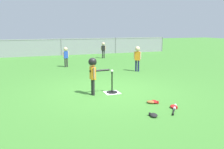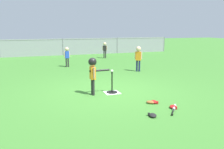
{
  "view_description": "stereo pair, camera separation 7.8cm",
  "coord_description": "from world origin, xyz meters",
  "px_view_note": "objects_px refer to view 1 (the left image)",
  "views": [
    {
      "loc": [
        -2.25,
        -6.54,
        1.91
      ],
      "look_at": [
        0.05,
        -0.18,
        0.55
      ],
      "focal_mm": 37.78,
      "sensor_mm": 36.0,
      "label": 1
    },
    {
      "loc": [
        -2.18,
        -6.56,
        1.91
      ],
      "look_at": [
        0.05,
        -0.18,
        0.55
      ],
      "focal_mm": 37.78,
      "sensor_mm": 36.0,
      "label": 2
    }
  ],
  "objects_px": {
    "batting_tee": "(112,90)",
    "batter_child": "(93,69)",
    "fielder_deep_right": "(137,55)",
    "glove_tossed_aside": "(174,107)",
    "baseball_on_tee": "(112,71)",
    "fielder_near_right": "(103,48)",
    "glove_by_plate": "(154,102)",
    "glove_outfield_drop": "(154,115)",
    "spare_bat_silver": "(175,108)",
    "glove_near_bats": "(151,102)",
    "fielder_deep_center": "(66,54)"
  },
  "relations": [
    {
      "from": "batting_tee",
      "to": "batter_child",
      "type": "distance_m",
      "value": 0.89
    },
    {
      "from": "batter_child",
      "to": "fielder_deep_right",
      "type": "relative_size",
      "value": 0.98
    },
    {
      "from": "batter_child",
      "to": "glove_tossed_aside",
      "type": "xyz_separation_m",
      "value": [
        1.52,
        -1.74,
        -0.73
      ]
    },
    {
      "from": "baseball_on_tee",
      "to": "fielder_near_right",
      "type": "xyz_separation_m",
      "value": [
        2.2,
        7.66,
        -0.02
      ]
    },
    {
      "from": "glove_by_plate",
      "to": "batter_child",
      "type": "bearing_deg",
      "value": 135.46
    },
    {
      "from": "fielder_deep_right",
      "to": "fielder_near_right",
      "type": "height_order",
      "value": "fielder_deep_right"
    },
    {
      "from": "glove_tossed_aside",
      "to": "glove_outfield_drop",
      "type": "height_order",
      "value": "same"
    },
    {
      "from": "spare_bat_silver",
      "to": "glove_near_bats",
      "type": "distance_m",
      "value": 0.66
    },
    {
      "from": "glove_outfield_drop",
      "to": "fielder_near_right",
      "type": "bearing_deg",
      "value": 78.4
    },
    {
      "from": "fielder_deep_right",
      "to": "spare_bat_silver",
      "type": "xyz_separation_m",
      "value": [
        -1.31,
        -4.73,
        -0.68
      ]
    },
    {
      "from": "glove_by_plate",
      "to": "fielder_near_right",
      "type": "bearing_deg",
      "value": 80.42
    },
    {
      "from": "fielder_deep_center",
      "to": "batting_tee",
      "type": "bearing_deg",
      "value": -83.99
    },
    {
      "from": "fielder_deep_center",
      "to": "glove_near_bats",
      "type": "distance_m",
      "value": 6.5
    },
    {
      "from": "baseball_on_tee",
      "to": "fielder_deep_center",
      "type": "height_order",
      "value": "fielder_deep_center"
    },
    {
      "from": "spare_bat_silver",
      "to": "baseball_on_tee",
      "type": "bearing_deg",
      "value": 115.84
    },
    {
      "from": "batting_tee",
      "to": "glove_tossed_aside",
      "type": "xyz_separation_m",
      "value": [
        0.94,
        -1.78,
        -0.06
      ]
    },
    {
      "from": "glove_by_plate",
      "to": "glove_outfield_drop",
      "type": "relative_size",
      "value": 0.99
    },
    {
      "from": "batting_tee",
      "to": "glove_by_plate",
      "type": "relative_size",
      "value": 2.45
    },
    {
      "from": "spare_bat_silver",
      "to": "glove_outfield_drop",
      "type": "bearing_deg",
      "value": -160.87
    },
    {
      "from": "glove_near_bats",
      "to": "glove_tossed_aside",
      "type": "distance_m",
      "value": 0.6
    },
    {
      "from": "spare_bat_silver",
      "to": "batting_tee",
      "type": "bearing_deg",
      "value": 115.84
    },
    {
      "from": "glove_tossed_aside",
      "to": "glove_outfield_drop",
      "type": "distance_m",
      "value": 0.81
    },
    {
      "from": "baseball_on_tee",
      "to": "spare_bat_silver",
      "type": "distance_m",
      "value": 2.16
    },
    {
      "from": "fielder_deep_right",
      "to": "spare_bat_silver",
      "type": "distance_m",
      "value": 4.95
    },
    {
      "from": "batting_tee",
      "to": "glove_near_bats",
      "type": "bearing_deg",
      "value": -64.96
    },
    {
      "from": "batting_tee",
      "to": "spare_bat_silver",
      "type": "bearing_deg",
      "value": -64.16
    },
    {
      "from": "batting_tee",
      "to": "batter_child",
      "type": "relative_size",
      "value": 0.58
    },
    {
      "from": "baseball_on_tee",
      "to": "batter_child",
      "type": "distance_m",
      "value": 0.59
    },
    {
      "from": "spare_bat_silver",
      "to": "glove_near_bats",
      "type": "height_order",
      "value": "glove_near_bats"
    },
    {
      "from": "fielder_deep_center",
      "to": "glove_tossed_aside",
      "type": "distance_m",
      "value": 7.05
    },
    {
      "from": "glove_outfield_drop",
      "to": "glove_near_bats",
      "type": "bearing_deg",
      "value": 63.96
    },
    {
      "from": "batting_tee",
      "to": "fielder_deep_center",
      "type": "relative_size",
      "value": 0.64
    },
    {
      "from": "batting_tee",
      "to": "fielder_deep_right",
      "type": "xyz_separation_m",
      "value": [
        2.22,
        2.86,
        0.61
      ]
    },
    {
      "from": "glove_tossed_aside",
      "to": "batter_child",
      "type": "bearing_deg",
      "value": 131.04
    },
    {
      "from": "spare_bat_silver",
      "to": "glove_by_plate",
      "type": "bearing_deg",
      "value": 110.18
    },
    {
      "from": "batter_child",
      "to": "fielder_deep_center",
      "type": "distance_m",
      "value": 5.13
    },
    {
      "from": "batting_tee",
      "to": "glove_tossed_aside",
      "type": "bearing_deg",
      "value": -62.28
    },
    {
      "from": "fielder_near_right",
      "to": "fielder_deep_center",
      "type": "height_order",
      "value": "fielder_near_right"
    },
    {
      "from": "fielder_deep_center",
      "to": "spare_bat_silver",
      "type": "relative_size",
      "value": 1.71
    },
    {
      "from": "spare_bat_silver",
      "to": "glove_tossed_aside",
      "type": "height_order",
      "value": "glove_tossed_aside"
    },
    {
      "from": "fielder_deep_center",
      "to": "fielder_near_right",
      "type": "bearing_deg",
      "value": 43.18
    },
    {
      "from": "fielder_near_right",
      "to": "fielder_deep_center",
      "type": "relative_size",
      "value": 1.02
    },
    {
      "from": "fielder_deep_right",
      "to": "batter_child",
      "type": "bearing_deg",
      "value": -134.01
    },
    {
      "from": "batter_child",
      "to": "fielder_near_right",
      "type": "relative_size",
      "value": 1.08
    },
    {
      "from": "fielder_deep_right",
      "to": "spare_bat_silver",
      "type": "height_order",
      "value": "fielder_deep_right"
    },
    {
      "from": "baseball_on_tee",
      "to": "glove_near_bats",
      "type": "xyz_separation_m",
      "value": [
        0.6,
        -1.28,
        -0.62
      ]
    },
    {
      "from": "baseball_on_tee",
      "to": "fielder_deep_center",
      "type": "relative_size",
      "value": 0.08
    },
    {
      "from": "batting_tee",
      "to": "fielder_near_right",
      "type": "height_order",
      "value": "fielder_near_right"
    },
    {
      "from": "glove_by_plate",
      "to": "glove_outfield_drop",
      "type": "bearing_deg",
      "value": -121.13
    },
    {
      "from": "batting_tee",
      "to": "fielder_deep_center",
      "type": "distance_m",
      "value": 5.14
    }
  ]
}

